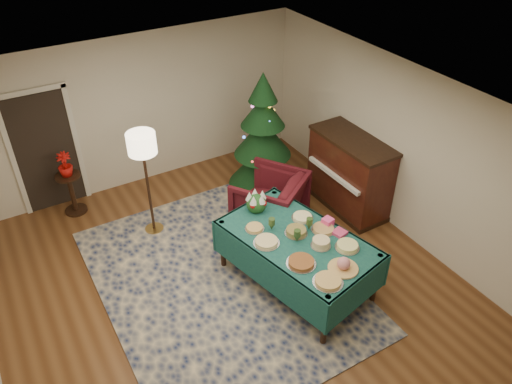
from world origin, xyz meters
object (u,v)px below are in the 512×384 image
potted_plant (66,169)px  christmas_tree (263,140)px  gift_box (328,222)px  side_table (72,194)px  floor_lamp (142,150)px  buffet_table (297,247)px  piano (349,174)px  armchair (270,198)px

potted_plant → christmas_tree: size_ratio=0.19×
gift_box → side_table: bearing=130.3°
side_table → christmas_tree: 3.32m
gift_box → floor_lamp: size_ratio=0.08×
buffet_table → floor_lamp: floor_lamp is taller
potted_plant → christmas_tree: bearing=-18.0°
buffet_table → potted_plant: (-2.27, 3.29, 0.18)m
side_table → floor_lamp: bearing=-49.8°
christmas_tree → floor_lamp: bearing=-176.3°
buffet_table → piano: piano is taller
piano → armchair: bearing=170.6°
gift_box → christmas_tree: christmas_tree is taller
buffet_table → potted_plant: bearing=124.6°
christmas_tree → armchair: bearing=-114.7°
buffet_table → gift_box: size_ratio=17.74×
buffet_table → christmas_tree: size_ratio=1.07×
buffet_table → christmas_tree: bearing=70.1°
potted_plant → christmas_tree: (3.10, -1.01, 0.15)m
armchair → potted_plant: size_ratio=2.50×
armchair → floor_lamp: floor_lamp is taller
gift_box → potted_plant: (-2.78, 3.28, -0.04)m
christmas_tree → gift_box: bearing=-98.0°
side_table → gift_box: bearing=-49.7°
armchair → side_table: armchair is taller
floor_lamp → piano: floor_lamp is taller
gift_box → potted_plant: size_ratio=0.32×
buffet_table → floor_lamp: (-1.31, 2.14, 0.84)m
gift_box → piano: piano is taller
side_table → potted_plant: (-0.00, 0.00, 0.49)m
armchair → side_table: 3.31m
floor_lamp → gift_box: bearing=-49.6°
gift_box → armchair: (-0.12, 1.31, -0.37)m
gift_box → floor_lamp: floor_lamp is taller
potted_plant → gift_box: bearing=-49.7°
gift_box → armchair: 1.37m
floor_lamp → piano: 3.39m
gift_box → side_table: 4.33m
gift_box → piano: size_ratio=0.09×
potted_plant → piano: 4.63m
floor_lamp → christmas_tree: 2.20m
gift_box → armchair: armchair is taller
christmas_tree → piano: 1.58m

